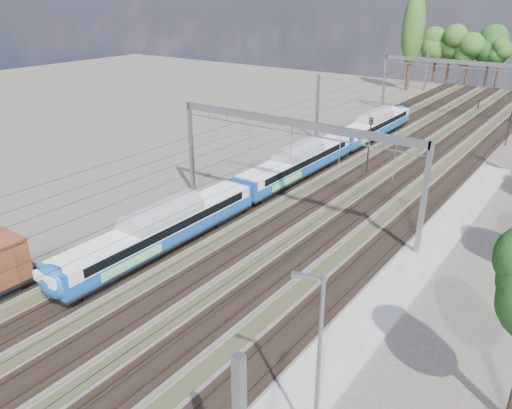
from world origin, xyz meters
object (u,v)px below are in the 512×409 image
Objects in this scene: lamp_post at (317,363)px; signal_near at (369,139)px; signal_far at (511,116)px; worker at (478,105)px; emu_train at (296,160)px.

signal_near is at bearing 91.74° from lamp_post.
signal_far is at bearing 74.20° from lamp_post.
signal_near reaches higher than worker.
signal_far is (8.59, -21.31, 3.20)m from worker.
lamp_post reaches higher than emu_train.
signal_near is at bearing 52.63° from emu_train.
signal_near is (5.10, 6.68, 1.62)m from emu_train.
signal_far is at bearing 85.21° from signal_near.
emu_train is 9.30× the size of signal_near.
worker is 78.35m from lamp_post.
lamp_post reaches higher than signal_near.
emu_train reaches higher than worker.
lamp_post is (13.32, -35.11, 0.82)m from signal_near.
signal_far is at bearing -156.39° from worker.
signal_near is 23.27m from signal_far.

